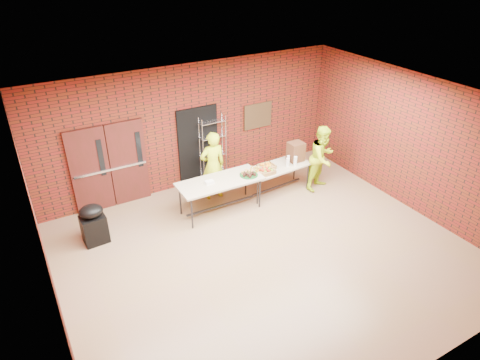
{
  "coord_description": "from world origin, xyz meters",
  "views": [
    {
      "loc": [
        -3.97,
        -5.83,
        5.7
      ],
      "look_at": [
        0.17,
        1.4,
        1.03
      ],
      "focal_mm": 32.0,
      "sensor_mm": 36.0,
      "label": 1
    }
  ],
  "objects_px": {
    "coffee_dispenser": "(296,152)",
    "table_right": "(277,169)",
    "volunteer_woman": "(213,166)",
    "wire_rack": "(213,149)",
    "covered_grill": "(93,224)",
    "volunteer_man": "(322,158)",
    "table_left": "(220,183)"
  },
  "relations": [
    {
      "from": "wire_rack",
      "to": "table_right",
      "type": "height_order",
      "value": "wire_rack"
    },
    {
      "from": "wire_rack",
      "to": "table_left",
      "type": "bearing_deg",
      "value": -112.02
    },
    {
      "from": "wire_rack",
      "to": "volunteer_woman",
      "type": "bearing_deg",
      "value": -118.71
    },
    {
      "from": "table_right",
      "to": "covered_grill",
      "type": "bearing_deg",
      "value": 174.04
    },
    {
      "from": "wire_rack",
      "to": "table_right",
      "type": "xyz_separation_m",
      "value": [
        1.17,
        -1.3,
        -0.28
      ]
    },
    {
      "from": "covered_grill",
      "to": "table_left",
      "type": "bearing_deg",
      "value": -8.05
    },
    {
      "from": "table_right",
      "to": "coffee_dispenser",
      "type": "xyz_separation_m",
      "value": [
        0.6,
        0.06,
        0.31
      ]
    },
    {
      "from": "coffee_dispenser",
      "to": "volunteer_woman",
      "type": "bearing_deg",
      "value": 167.01
    },
    {
      "from": "coffee_dispenser",
      "to": "volunteer_man",
      "type": "xyz_separation_m",
      "value": [
        0.51,
        -0.46,
        -0.1
      ]
    },
    {
      "from": "volunteer_man",
      "to": "table_left",
      "type": "bearing_deg",
      "value": 156.06
    },
    {
      "from": "table_left",
      "to": "volunteer_woman",
      "type": "height_order",
      "value": "volunteer_woman"
    },
    {
      "from": "wire_rack",
      "to": "volunteer_man",
      "type": "height_order",
      "value": "wire_rack"
    },
    {
      "from": "table_right",
      "to": "coffee_dispenser",
      "type": "distance_m",
      "value": 0.67
    },
    {
      "from": "volunteer_woman",
      "to": "volunteer_man",
      "type": "bearing_deg",
      "value": 163.61
    },
    {
      "from": "table_right",
      "to": "coffee_dispenser",
      "type": "height_order",
      "value": "coffee_dispenser"
    },
    {
      "from": "table_right",
      "to": "table_left",
      "type": "bearing_deg",
      "value": 179.5
    },
    {
      "from": "volunteer_woman",
      "to": "table_right",
      "type": "bearing_deg",
      "value": 163.76
    },
    {
      "from": "coffee_dispenser",
      "to": "wire_rack",
      "type": "bearing_deg",
      "value": 144.96
    },
    {
      "from": "covered_grill",
      "to": "wire_rack",
      "type": "bearing_deg",
      "value": 15.49
    },
    {
      "from": "table_left",
      "to": "volunteer_woman",
      "type": "bearing_deg",
      "value": 78.11
    },
    {
      "from": "wire_rack",
      "to": "covered_grill",
      "type": "height_order",
      "value": "wire_rack"
    },
    {
      "from": "table_left",
      "to": "volunteer_man",
      "type": "distance_m",
      "value": 2.81
    },
    {
      "from": "table_left",
      "to": "wire_rack",
      "type": "bearing_deg",
      "value": 69.85
    },
    {
      "from": "table_right",
      "to": "volunteer_woman",
      "type": "distance_m",
      "value": 1.66
    },
    {
      "from": "wire_rack",
      "to": "table_right",
      "type": "bearing_deg",
      "value": -49.52
    },
    {
      "from": "table_left",
      "to": "coffee_dispenser",
      "type": "xyz_separation_m",
      "value": [
        2.29,
        0.17,
        0.2
      ]
    },
    {
      "from": "wire_rack",
      "to": "table_right",
      "type": "distance_m",
      "value": 1.77
    },
    {
      "from": "covered_grill",
      "to": "volunteer_man",
      "type": "relative_size",
      "value": 0.53
    },
    {
      "from": "table_left",
      "to": "covered_grill",
      "type": "xyz_separation_m",
      "value": [
        -2.9,
        0.26,
        -0.3
      ]
    },
    {
      "from": "wire_rack",
      "to": "volunteer_man",
      "type": "xyz_separation_m",
      "value": [
        2.27,
        -1.7,
        -0.07
      ]
    },
    {
      "from": "coffee_dispenser",
      "to": "table_right",
      "type": "bearing_deg",
      "value": -174.19
    },
    {
      "from": "wire_rack",
      "to": "volunteer_woman",
      "type": "height_order",
      "value": "wire_rack"
    }
  ]
}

